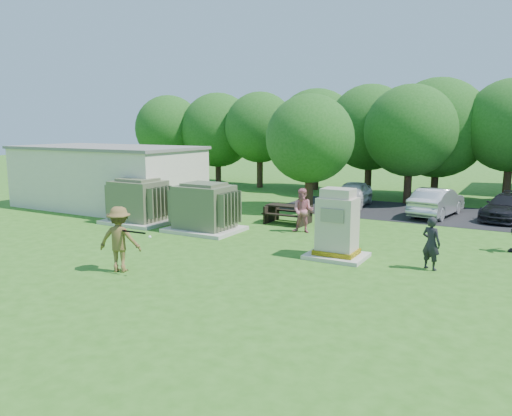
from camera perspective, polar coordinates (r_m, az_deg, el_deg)
The scene contains 16 objects.
ground at distance 16.36m, azimuth -6.93°, elevation -6.53°, with size 120.00×120.00×0.00m, color #2D6619.
service_building at distance 28.44m, azimuth -16.62°, elevation 3.27°, with size 10.00×5.00×3.20m, color beige.
service_building_roof at distance 28.31m, azimuth -16.78°, elevation 6.64°, with size 10.20×5.20×0.15m, color slate.
parking_strip at distance 26.63m, azimuth 23.83°, elevation -1.02°, with size 20.00×6.00×0.01m, color #232326.
transformer_left at distance 23.62m, azimuth -13.27°, elevation 0.67°, with size 3.00×2.40×2.07m.
transformer_right at distance 21.31m, azimuth -5.91°, elevation -0.07°, with size 3.00×2.40×2.07m.
generator_cabinet at distance 17.12m, azimuth 9.26°, elevation -2.25°, with size 1.96×1.61×2.39m.
picnic_table at distance 22.95m, azimuth 3.68°, elevation -0.46°, with size 1.98×1.49×0.85m.
batter at distance 15.93m, azimuth -15.33°, elevation -3.46°, with size 1.32×0.76×2.04m, color brown.
person_by_generator at distance 16.53m, azimuth 19.38°, elevation -3.83°, with size 0.61×0.40×1.68m, color black.
person_at_picnic at distance 20.99m, azimuth 5.40°, elevation -0.30°, with size 0.91×0.71×1.87m, color #C76979.
car_white at distance 28.28m, azimuth 10.99°, elevation 1.60°, with size 1.63×4.05×1.38m, color silver.
car_silver_a at distance 26.28m, azimuth 19.94°, elevation 0.65°, with size 1.50×4.30×1.42m, color #B6B6BB.
car_dark at distance 26.63m, azimuth 26.84°, elevation 0.10°, with size 1.72×4.24×1.23m, color black.
batting_equipment at distance 15.34m, azimuth -13.76°, elevation -2.73°, with size 1.24×0.11×0.16m.
tree_row at distance 32.06m, azimuth 15.80°, elevation 8.55°, with size 41.30×13.30×7.30m.
Camera 1 is at (9.36, -12.64, 4.51)m, focal length 35.00 mm.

